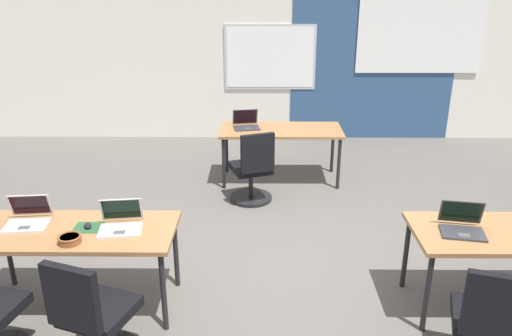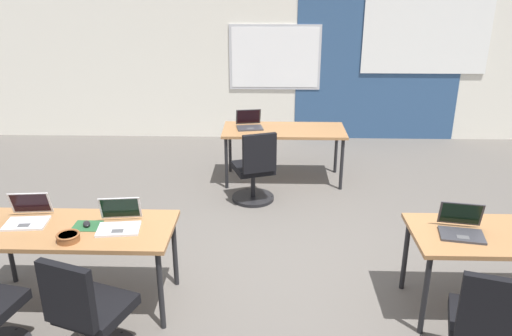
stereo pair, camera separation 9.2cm
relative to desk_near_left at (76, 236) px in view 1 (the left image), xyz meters
name	(u,v)px [view 1 (the left image)]	position (x,y,z in m)	size (l,w,h in m)	color
ground_plane	(288,267)	(1.75, 0.60, -0.66)	(24.00, 24.00, 0.00)	#56514C
back_wall_assembly	(280,53)	(1.80, 4.80, 0.75)	(10.00, 0.27, 2.80)	silver
desk_near_left	(76,236)	(0.00, 0.00, 0.00)	(1.60, 0.70, 0.72)	olive
desk_far_center	(281,133)	(1.75, 2.80, 0.00)	(1.60, 0.70, 0.72)	olive
laptop_near_right_inner	(462,225)	(3.08, 0.00, 0.11)	(0.38, 0.35, 0.23)	#333338
chair_near_right_inner	(486,330)	(3.01, -0.77, -0.28)	(0.55, 0.60, 0.92)	black
laptop_near_left_end	(28,218)	(-0.41, 0.10, 0.11)	(0.36, 0.34, 0.23)	silver
laptop_near_left_inner	(121,223)	(0.37, 0.02, 0.11)	(0.37, 0.34, 0.23)	silver
mousepad_near_left_inner	(88,228)	(0.10, 0.03, 0.06)	(0.22, 0.19, 0.00)	#23512D
mouse_near_left_inner	(88,225)	(0.10, 0.03, 0.08)	(0.09, 0.11, 0.03)	black
chair_near_left_inner	(95,322)	(0.34, -0.70, -0.28)	(0.56, 0.61, 0.92)	black
laptop_far_left	(246,124)	(1.29, 2.85, 0.11)	(0.38, 0.35, 0.23)	#333338
chair_far_left	(253,173)	(1.39, 2.09, -0.28)	(0.57, 0.61, 0.92)	black
snack_bowl	(70,239)	(0.04, -0.22, 0.10)	(0.18, 0.18, 0.06)	brown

